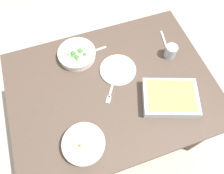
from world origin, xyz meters
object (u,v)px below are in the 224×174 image
(drink_cup, at_px, (171,52))
(fork_on_table, at_px, (111,92))
(stew_bowl, at_px, (84,144))
(spoon_by_stew, at_px, (77,142))
(broccoli_bowl, at_px, (77,54))
(side_plate, at_px, (118,70))
(baking_dish, at_px, (170,98))
(spoon_spare, at_px, (166,44))
(spoon_by_broccoli, at_px, (90,52))

(drink_cup, bearing_deg, fork_on_table, -164.29)
(drink_cup, distance_m, fork_on_table, 0.45)
(stew_bowl, xyz_separation_m, spoon_by_stew, (-0.03, 0.03, -0.03))
(broccoli_bowl, distance_m, side_plate, 0.27)
(baking_dish, bearing_deg, spoon_by_stew, -173.62)
(drink_cup, xyz_separation_m, spoon_by_stew, (-0.70, -0.34, -0.03))
(spoon_spare, height_order, fork_on_table, spoon_spare)
(drink_cup, xyz_separation_m, spoon_by_broccoli, (-0.47, 0.19, -0.03))
(spoon_by_stew, distance_m, spoon_by_broccoli, 0.57)
(spoon_by_broccoli, xyz_separation_m, spoon_spare, (0.49, -0.10, 0.00))
(baking_dish, bearing_deg, spoon_spare, 67.21)
(drink_cup, height_order, spoon_spare, drink_cup)
(stew_bowl, distance_m, spoon_by_broccoli, 0.59)
(side_plate, bearing_deg, spoon_by_broccoli, 124.43)
(spoon_by_stew, bearing_deg, stew_bowl, -39.28)
(stew_bowl, height_order, fork_on_table, stew_bowl)
(baking_dish, distance_m, spoon_by_broccoli, 0.57)
(broccoli_bowl, distance_m, drink_cup, 0.58)
(baking_dish, relative_size, side_plate, 1.62)
(side_plate, distance_m, spoon_by_broccoli, 0.22)
(baking_dish, relative_size, spoon_by_stew, 2.41)
(baking_dish, relative_size, fork_on_table, 2.25)
(side_plate, bearing_deg, drink_cup, -0.29)
(stew_bowl, distance_m, fork_on_table, 0.34)
(broccoli_bowl, bearing_deg, stew_bowl, -101.22)
(spoon_spare, bearing_deg, baking_dish, -112.79)
(spoon_spare, bearing_deg, broccoli_bowl, 170.55)
(broccoli_bowl, xyz_separation_m, baking_dish, (0.41, -0.46, 0.00))
(spoon_by_stew, distance_m, spoon_spare, 0.83)
(stew_bowl, height_order, drink_cup, drink_cup)
(stew_bowl, bearing_deg, spoon_by_broccoli, 71.12)
(baking_dish, bearing_deg, drink_cup, 63.70)
(side_plate, bearing_deg, stew_bowl, -130.47)
(side_plate, relative_size, fork_on_table, 1.39)
(broccoli_bowl, height_order, spoon_by_stew, broccoli_bowl)
(spoon_spare, bearing_deg, spoon_by_broccoli, 168.37)
(spoon_by_stew, bearing_deg, spoon_by_broccoli, 67.08)
(side_plate, distance_m, spoon_by_stew, 0.49)
(broccoli_bowl, xyz_separation_m, drink_cup, (0.55, -0.18, 0.01))
(baking_dish, distance_m, fork_on_table, 0.34)
(broccoli_bowl, distance_m, spoon_by_broccoli, 0.08)
(spoon_by_stew, bearing_deg, broccoli_bowl, 74.75)
(spoon_spare, xyz_separation_m, fork_on_table, (-0.45, -0.21, -0.00))
(spoon_by_broccoli, bearing_deg, spoon_by_stew, -112.92)
(broccoli_bowl, relative_size, spoon_spare, 1.34)
(side_plate, height_order, fork_on_table, side_plate)
(side_plate, relative_size, spoon_by_stew, 1.49)
(spoon_by_broccoli, bearing_deg, side_plate, -55.57)
(broccoli_bowl, xyz_separation_m, spoon_spare, (0.57, -0.09, -0.03))
(broccoli_bowl, bearing_deg, fork_on_table, -68.68)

